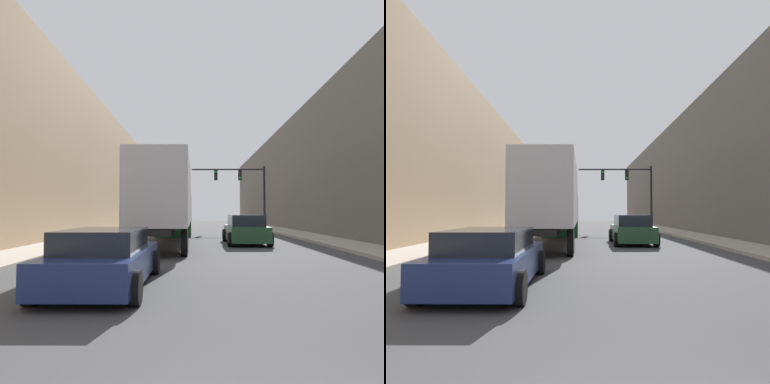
% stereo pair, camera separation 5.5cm
% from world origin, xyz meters
% --- Properties ---
extents(sidewalk_right, '(2.32, 80.00, 0.15)m').
position_xyz_m(sidewalk_right, '(7.06, 30.00, 0.07)').
color(sidewalk_right, '#B2A899').
rests_on(sidewalk_right, ground).
extents(sidewalk_left, '(2.32, 80.00, 0.15)m').
position_xyz_m(sidewalk_left, '(-7.06, 30.00, 0.07)').
color(sidewalk_left, '#B2A899').
rests_on(sidewalk_left, ground).
extents(building_right, '(6.00, 80.00, 10.25)m').
position_xyz_m(building_right, '(11.22, 30.00, 5.12)').
color(building_right, '#66605B').
rests_on(building_right, ground).
extents(building_left, '(6.00, 80.00, 10.83)m').
position_xyz_m(building_left, '(-11.22, 30.00, 5.41)').
color(building_left, tan).
rests_on(building_left, ground).
extents(semi_truck, '(2.41, 14.30, 4.08)m').
position_xyz_m(semi_truck, '(-1.92, 18.23, 2.29)').
color(semi_truck, silver).
rests_on(semi_truck, ground).
extents(sedan_car, '(2.10, 4.73, 1.31)m').
position_xyz_m(sedan_car, '(-2.50, 6.65, 0.63)').
color(sedan_car, navy).
rests_on(sedan_car, ground).
extents(suv_car, '(2.16, 4.73, 1.53)m').
position_xyz_m(suv_car, '(2.21, 18.01, 0.73)').
color(suv_car, '#234C2D').
rests_on(suv_car, ground).
extents(traffic_signal_gantry, '(6.59, 0.35, 5.79)m').
position_xyz_m(traffic_signal_gantry, '(4.11, 31.53, 4.05)').
color(traffic_signal_gantry, black).
rests_on(traffic_signal_gantry, ground).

